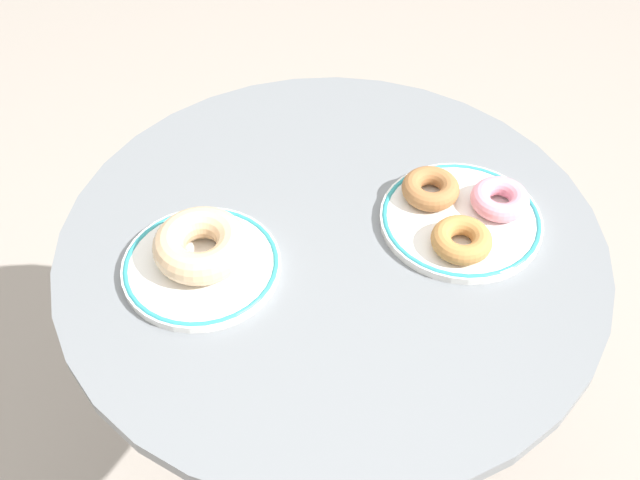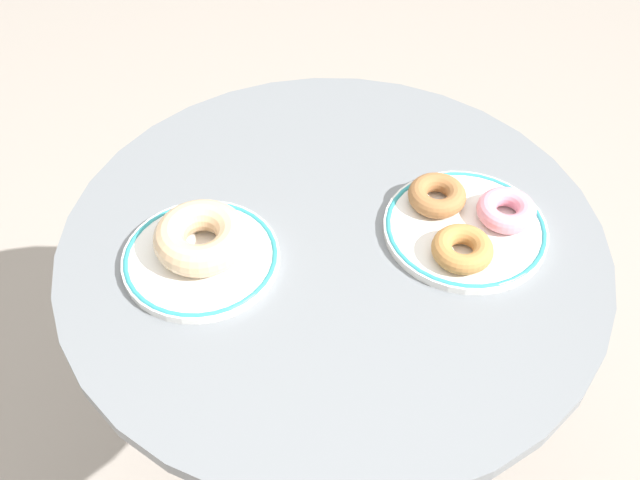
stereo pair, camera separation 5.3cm
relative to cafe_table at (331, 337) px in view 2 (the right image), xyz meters
The scene contains 7 objects.
cafe_table is the anchor object (origin of this frame).
plate_left 0.26m from the cafe_table, behind, with size 0.19×0.19×0.01m.
plate_right 0.26m from the cafe_table, 10.28° to the right, with size 0.20×0.20×0.01m.
donut_glazed 0.28m from the cafe_table, behind, with size 0.11×0.11×0.04m, color #E0B789.
donut_pink_frosted 0.31m from the cafe_table, ahead, with size 0.07×0.07×0.02m, color pink.
donut_cinnamon 0.27m from the cafe_table, ahead, with size 0.07×0.07×0.02m, color #A36B3D.
donut_old_fashioned 0.27m from the cafe_table, 28.66° to the right, with size 0.07×0.07×0.02m, color #BC7F42.
Camera 2 is at (-0.18, -0.61, 1.39)m, focal length 43.18 mm.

